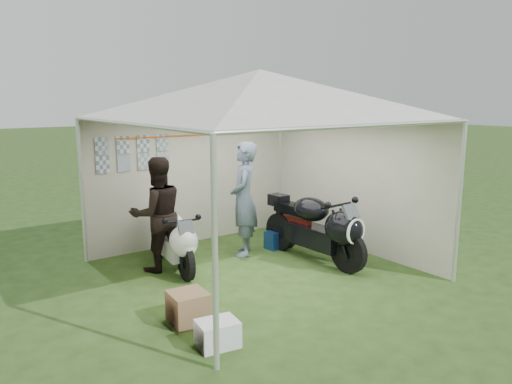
% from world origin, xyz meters
% --- Properties ---
extents(ground, '(80.00, 80.00, 0.00)m').
position_xyz_m(ground, '(0.00, 0.00, 0.00)').
color(ground, '#294417').
rests_on(ground, ground).
extents(canopy_tent, '(5.66, 5.66, 3.00)m').
position_xyz_m(canopy_tent, '(-0.00, 0.03, 2.58)').
color(canopy_tent, silver).
rests_on(canopy_tent, ground).
extents(motorcycle_white, '(0.56, 1.80, 0.89)m').
position_xyz_m(motorcycle_white, '(-1.01, 0.84, 0.50)').
color(motorcycle_white, black).
rests_on(motorcycle_white, ground).
extents(motorcycle_black, '(0.54, 2.16, 1.06)m').
position_xyz_m(motorcycle_black, '(1.01, -0.21, 0.59)').
color(motorcycle_black, black).
rests_on(motorcycle_black, ground).
extents(paddock_stand, '(0.42, 0.28, 0.31)m').
position_xyz_m(paddock_stand, '(0.96, 0.77, 0.16)').
color(paddock_stand, '#1F4AAC').
rests_on(paddock_stand, ground).
extents(person_dark_jacket, '(0.92, 0.76, 1.74)m').
position_xyz_m(person_dark_jacket, '(-1.21, 0.97, 0.87)').
color(person_dark_jacket, black).
rests_on(person_dark_jacket, ground).
extents(person_blue_jacket, '(0.78, 0.83, 1.90)m').
position_xyz_m(person_blue_jacket, '(0.29, 0.82, 0.95)').
color(person_blue_jacket, slate).
rests_on(person_blue_jacket, ground).
extents(equipment_box, '(0.59, 0.50, 0.54)m').
position_xyz_m(equipment_box, '(1.70, 1.20, 0.27)').
color(equipment_box, black).
rests_on(equipment_box, ground).
extents(crate_0, '(0.47, 0.39, 0.28)m').
position_xyz_m(crate_0, '(-1.75, -1.61, 0.14)').
color(crate_0, silver).
rests_on(crate_0, ground).
extents(crate_1, '(0.45, 0.45, 0.37)m').
position_xyz_m(crate_1, '(-1.73, -0.93, 0.19)').
color(crate_1, brown).
rests_on(crate_1, ground).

